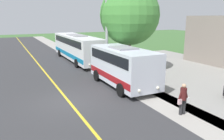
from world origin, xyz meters
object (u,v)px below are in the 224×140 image
at_px(shuttle_bus_front, 123,65).
at_px(street_light_pole, 105,29).
at_px(pedestrian_with_bags, 183,98).
at_px(transit_bus_rear, 77,46).
at_px(tree_curbside, 130,15).

xyz_separation_m(shuttle_bus_front, street_light_pole, (-0.30, -3.78, 2.40)).
xyz_separation_m(shuttle_bus_front, pedestrian_with_bags, (-0.39, 5.90, -0.70)).
height_order(transit_bus_rear, street_light_pole, street_light_pole).
bearing_deg(street_light_pole, tree_curbside, -175.74).
relative_size(transit_bus_rear, tree_curbside, 1.51).
bearing_deg(shuttle_bus_front, transit_bus_rear, -89.91).
bearing_deg(street_light_pole, shuttle_bus_front, 85.48).
distance_m(shuttle_bus_front, tree_curbside, 6.07).
relative_size(transit_bus_rear, street_light_pole, 1.67).
xyz_separation_m(street_light_pole, tree_curbside, (-2.53, -0.19, 1.22)).
height_order(shuttle_bus_front, transit_bus_rear, transit_bus_rear).
height_order(shuttle_bus_front, tree_curbside, tree_curbside).
xyz_separation_m(pedestrian_with_bags, street_light_pole, (0.09, -9.68, 3.11)).
relative_size(shuttle_bus_front, transit_bus_rear, 0.56).
bearing_deg(street_light_pole, pedestrian_with_bags, 90.52).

